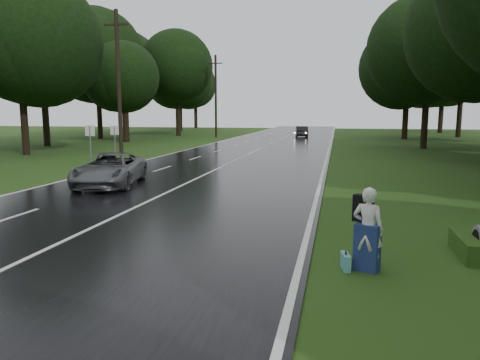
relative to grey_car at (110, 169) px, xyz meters
name	(u,v)px	position (x,y,z in m)	size (l,w,h in m)	color
ground	(60,244)	(3.01, -8.13, -0.73)	(160.00, 160.00, 0.00)	#254313
road	(238,159)	(3.01, 11.87, -0.71)	(12.00, 140.00, 0.04)	black
lane_center	(238,159)	(3.01, 11.87, -0.69)	(0.12, 140.00, 0.01)	silver
grey_car	(110,169)	(0.00, 0.00, 0.00)	(2.30, 4.98, 1.38)	#535659
far_car	(302,132)	(5.07, 39.57, -0.01)	(1.44, 4.13, 1.36)	black
hitchhiker	(367,232)	(10.14, -8.41, 0.06)	(0.73, 0.71, 1.71)	silver
suitcase	(346,262)	(9.74, -8.46, -0.57)	(0.13, 0.46, 0.33)	#559CA3
utility_pole_mid	(122,157)	(-5.49, 11.89, -0.73)	(1.80, 0.28, 10.07)	black
utility_pole_far	(216,137)	(-5.49, 37.49, -0.73)	(1.80, 0.28, 10.09)	black
road_sign_a	(92,168)	(-4.19, 5.64, -0.73)	(0.58, 0.10, 2.41)	white
road_sign_b	(116,162)	(-4.19, 8.53, -0.73)	(0.55, 0.10, 2.30)	white
tree_left_d	(27,155)	(-13.21, 11.92, -0.73)	(8.96, 8.96, 14.00)	black
tree_left_e	(126,142)	(-12.48, 26.84, -0.73)	(7.62, 7.62, 11.91)	black
tree_left_f	(179,136)	(-11.39, 40.00, -0.73)	(10.42, 10.42, 16.28)	black
tree_right_e	(423,149)	(16.83, 24.19, -0.73)	(9.36, 9.36, 14.62)	black
tree_right_f	(404,139)	(17.19, 38.51, -0.73)	(8.82, 8.82, 13.78)	black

